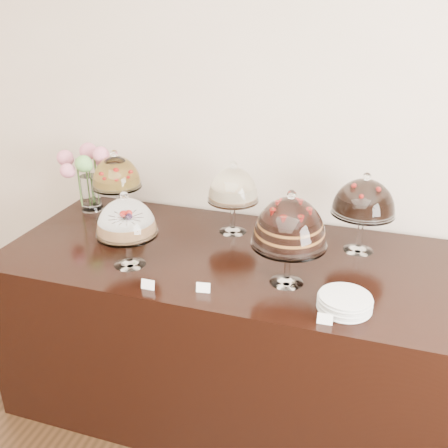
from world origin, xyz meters
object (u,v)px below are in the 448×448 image
(cake_stand_dark_choco, at_px, (364,200))
(flower_vase, at_px, (87,171))
(cake_stand_cheesecake, at_px, (233,188))
(plate_stack, at_px, (345,302))
(cake_stand_sugar_sponge, at_px, (126,221))
(cake_stand_fruit_tart, at_px, (116,175))
(display_counter, at_px, (227,329))
(cake_stand_choco_layer, at_px, (290,225))

(cake_stand_dark_choco, height_order, flower_vase, cake_stand_dark_choco)
(cake_stand_cheesecake, height_order, plate_stack, cake_stand_cheesecake)
(cake_stand_cheesecake, xyz_separation_m, plate_stack, (0.64, -0.57, -0.22))
(cake_stand_sugar_sponge, relative_size, cake_stand_fruit_tart, 0.94)
(cake_stand_sugar_sponge, distance_m, cake_stand_cheesecake, 0.61)
(display_counter, relative_size, cake_stand_fruit_tart, 5.67)
(cake_stand_sugar_sponge, height_order, cake_stand_cheesecake, cake_stand_cheesecake)
(flower_vase, bearing_deg, cake_stand_choco_layer, -20.42)
(cake_stand_cheesecake, xyz_separation_m, cake_stand_fruit_tart, (-0.69, 0.01, -0.00))
(cake_stand_cheesecake, distance_m, cake_stand_dark_choco, 0.66)
(cake_stand_cheesecake, height_order, cake_stand_fruit_tart, cake_stand_cheesecake)
(flower_vase, height_order, plate_stack, flower_vase)
(cake_stand_sugar_sponge, xyz_separation_m, cake_stand_cheesecake, (0.35, 0.50, 0.02))
(cake_stand_fruit_tart, bearing_deg, display_counter, -20.09)
(cake_stand_choco_layer, bearing_deg, cake_stand_sugar_sponge, -174.88)
(flower_vase, distance_m, plate_stack, 1.67)
(display_counter, distance_m, flower_vase, 1.20)
(cake_stand_fruit_tart, distance_m, flower_vase, 0.20)
(cake_stand_sugar_sponge, height_order, cake_stand_choco_layer, cake_stand_choco_layer)
(cake_stand_choco_layer, height_order, plate_stack, cake_stand_choco_layer)
(cake_stand_fruit_tart, bearing_deg, cake_stand_cheesecake, -1.24)
(cake_stand_choco_layer, xyz_separation_m, cake_stand_dark_choco, (0.28, 0.42, -0.01))
(display_counter, height_order, plate_stack, plate_stack)
(cake_stand_sugar_sponge, distance_m, plate_stack, 1.02)
(cake_stand_cheesecake, height_order, flower_vase, flower_vase)
(cake_stand_sugar_sponge, bearing_deg, display_counter, 31.40)
(cake_stand_sugar_sponge, relative_size, cake_stand_cheesecake, 0.93)
(cake_stand_choco_layer, distance_m, flower_vase, 1.36)
(cake_stand_fruit_tart, bearing_deg, cake_stand_choco_layer, -22.82)
(cake_stand_fruit_tart, bearing_deg, cake_stand_sugar_sponge, -56.97)
(cake_stand_sugar_sponge, relative_size, plate_stack, 1.71)
(display_counter, relative_size, flower_vase, 5.58)
(cake_stand_dark_choco, distance_m, cake_stand_fruit_tart, 1.35)
(cake_stand_dark_choco, xyz_separation_m, cake_stand_fruit_tart, (-1.35, 0.03, -0.02))
(cake_stand_fruit_tart, xyz_separation_m, plate_stack, (1.33, -0.59, -0.21))
(cake_stand_cheesecake, bearing_deg, cake_stand_fruit_tart, 178.76)
(display_counter, relative_size, cake_stand_sugar_sponge, 6.03)
(display_counter, height_order, cake_stand_cheesecake, cake_stand_cheesecake)
(plate_stack, bearing_deg, cake_stand_fruit_tart, 156.20)
(cake_stand_sugar_sponge, relative_size, cake_stand_choco_layer, 0.84)
(cake_stand_sugar_sponge, distance_m, flower_vase, 0.76)
(cake_stand_cheesecake, bearing_deg, flower_vase, 177.54)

